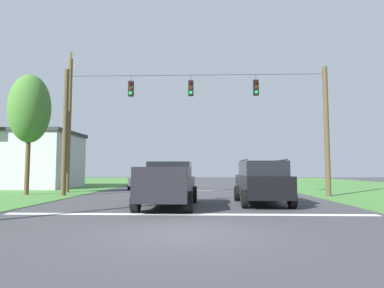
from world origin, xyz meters
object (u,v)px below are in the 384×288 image
(tree_roadside_right, at_px, (30,109))
(roadside_store, at_px, (5,160))
(suv_black, at_px, (261,181))
(overhead_signal_span, at_px, (194,125))
(pickup_truck, at_px, (169,184))
(distant_car_crossing_white, at_px, (144,179))
(utility_pole_far_right, at_px, (69,121))

(tree_roadside_right, height_order, roadside_store, tree_roadside_right)
(suv_black, xyz_separation_m, tree_roadside_right, (-13.86, 4.99, 4.43))
(overhead_signal_span, height_order, pickup_truck, overhead_signal_span)
(pickup_truck, distance_m, suv_black, 4.37)
(pickup_truck, bearing_deg, suv_black, 15.36)
(distant_car_crossing_white, xyz_separation_m, roadside_store, (-12.40, 0.70, 1.69))
(tree_roadside_right, xyz_separation_m, roadside_store, (-6.24, 7.69, -3.01))
(distant_car_crossing_white, bearing_deg, tree_roadside_right, -131.36)
(utility_pole_far_right, relative_size, roadside_store, 0.83)
(overhead_signal_span, bearing_deg, utility_pole_far_right, 161.03)
(suv_black, xyz_separation_m, utility_pole_far_right, (-12.33, 7.50, 4.01))
(tree_roadside_right, bearing_deg, distant_car_crossing_white, 48.64)
(overhead_signal_span, bearing_deg, roadside_store, 153.76)
(distant_car_crossing_white, height_order, utility_pole_far_right, utility_pole_far_right)
(overhead_signal_span, relative_size, suv_black, 3.38)
(pickup_truck, distance_m, utility_pole_far_right, 12.56)
(overhead_signal_span, relative_size, pickup_truck, 2.99)
(distant_car_crossing_white, bearing_deg, roadside_store, 176.78)
(suv_black, distance_m, distant_car_crossing_white, 14.25)
(overhead_signal_span, height_order, suv_black, overhead_signal_span)
(utility_pole_far_right, bearing_deg, overhead_signal_span, -18.97)
(suv_black, relative_size, utility_pole_far_right, 0.47)
(distant_car_crossing_white, relative_size, roadside_store, 0.35)
(overhead_signal_span, xyz_separation_m, utility_pole_far_right, (-9.06, 3.12, 0.73))
(overhead_signal_span, height_order, distant_car_crossing_white, overhead_signal_span)
(pickup_truck, height_order, distant_car_crossing_white, pickup_truck)
(pickup_truck, height_order, roadside_store, roadside_store)
(overhead_signal_span, xyz_separation_m, roadside_store, (-16.84, 8.30, -1.85))
(tree_roadside_right, bearing_deg, overhead_signal_span, -3.28)
(suv_black, bearing_deg, tree_roadside_right, 160.20)
(utility_pole_far_right, bearing_deg, tree_roadside_right, -121.44)
(pickup_truck, relative_size, tree_roadside_right, 0.70)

